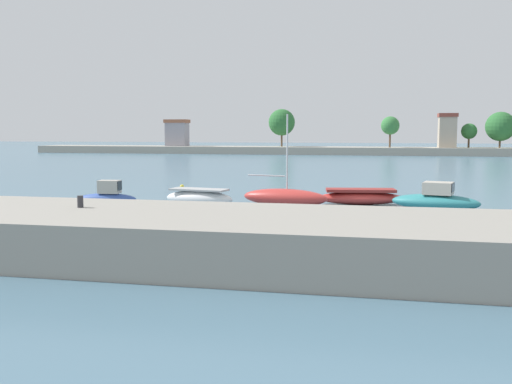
# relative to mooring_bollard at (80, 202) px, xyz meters

# --- Properties ---
(ground_plane) EXTENTS (400.00, 400.00, 0.00)m
(ground_plane) POSITION_rel_mooring_bollard_xyz_m (5.45, 5.94, -1.91)
(ground_plane) COLOR slate
(seawall_embankment) EXTENTS (70.02, 6.98, 1.68)m
(seawall_embankment) POSITION_rel_mooring_bollard_xyz_m (5.45, -0.59, -1.07)
(seawall_embankment) COLOR gray
(seawall_embankment) RESTS_ON ground
(mooring_bollard) EXTENTS (0.23, 0.23, 0.45)m
(mooring_bollard) POSITION_rel_mooring_bollard_xyz_m (0.00, 0.00, 0.00)
(mooring_bollard) COLOR #2D2D33
(mooring_bollard) RESTS_ON seawall_embankment
(moored_boat_0) EXTENTS (3.84, 1.49, 1.53)m
(moored_boat_0) POSITION_rel_mooring_bollard_xyz_m (-5.51, 13.21, -1.38)
(moored_boat_0) COLOR #3856A8
(moored_boat_0) RESTS_ON ground
(moored_boat_1) EXTENTS (4.56, 2.21, 1.11)m
(moored_boat_1) POSITION_rel_mooring_bollard_xyz_m (0.41, 13.37, -1.37)
(moored_boat_1) COLOR white
(moored_boat_1) RESTS_ON ground
(moored_boat_2) EXTENTS (5.57, 2.46, 5.60)m
(moored_boat_2) POSITION_rel_mooring_bollard_xyz_m (5.41, 14.90, -1.36)
(moored_boat_2) COLOR #C63833
(moored_boat_2) RESTS_ON ground
(moored_boat_3) EXTENTS (5.52, 2.49, 0.99)m
(moored_boat_3) POSITION_rel_mooring_bollard_xyz_m (9.91, 16.65, -1.44)
(moored_boat_3) COLOR #C63833
(moored_boat_3) RESTS_ON ground
(moored_boat_4) EXTENTS (5.29, 2.93, 1.64)m
(moored_boat_4) POSITION_rel_mooring_bollard_xyz_m (14.28, 14.92, -1.31)
(moored_boat_4) COLOR teal
(moored_boat_4) RESTS_ON ground
(mooring_buoy_0) EXTENTS (0.34, 0.34, 0.34)m
(mooring_buoy_0) POSITION_rel_mooring_bollard_xyz_m (-4.36, 23.71, -1.74)
(mooring_buoy_0) COLOR yellow
(mooring_buoy_0) RESTS_ON ground
(mooring_buoy_1) EXTENTS (0.38, 0.38, 0.38)m
(mooring_buoy_1) POSITION_rel_mooring_bollard_xyz_m (5.09, 8.85, -1.72)
(mooring_buoy_1) COLOR yellow
(mooring_buoy_1) RESTS_ON ground
(mooring_buoy_2) EXTENTS (0.29, 0.29, 0.29)m
(mooring_buoy_2) POSITION_rel_mooring_bollard_xyz_m (-10.71, 13.61, -1.77)
(mooring_buoy_2) COLOR yellow
(mooring_buoy_2) RESTS_ON ground
(distant_shoreline) EXTENTS (132.00, 8.80, 8.97)m
(distant_shoreline) POSITION_rel_mooring_bollard_xyz_m (11.64, 95.69, 0.30)
(distant_shoreline) COLOR #9E998C
(distant_shoreline) RESTS_ON ground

